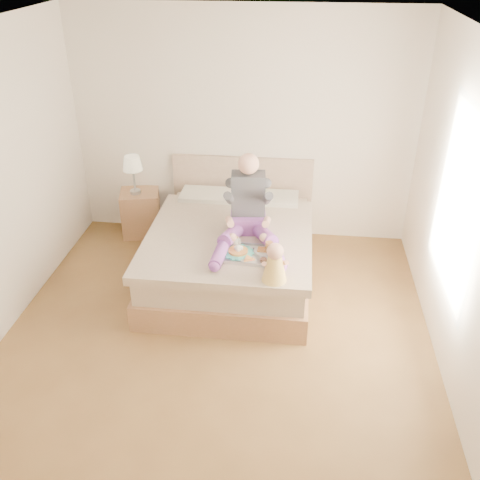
# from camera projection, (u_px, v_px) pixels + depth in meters

# --- Properties ---
(room) EXTENTS (4.02, 4.22, 2.71)m
(room) POSITION_uv_depth(u_px,v_px,m) (223.00, 190.00, 4.31)
(room) COLOR brown
(room) RESTS_ON ground
(bed) EXTENTS (1.70, 2.18, 1.00)m
(bed) POSITION_uv_depth(u_px,v_px,m) (232.00, 249.00, 5.84)
(bed) COLOR #8B6141
(bed) RESTS_ON ground
(nightstand) EXTENTS (0.54, 0.50, 0.57)m
(nightstand) POSITION_uv_depth(u_px,v_px,m) (141.00, 213.00, 6.67)
(nightstand) COLOR #8B6141
(nightstand) RESTS_ON ground
(lamp) EXTENTS (0.23, 0.23, 0.48)m
(lamp) POSITION_uv_depth(u_px,v_px,m) (133.00, 165.00, 6.31)
(lamp) COLOR #B7BABE
(lamp) RESTS_ON nightstand
(adult) EXTENTS (0.72, 1.06, 0.86)m
(adult) POSITION_uv_depth(u_px,v_px,m) (248.00, 214.00, 5.37)
(adult) COLOR #7B3C98
(adult) RESTS_ON bed
(tray) EXTENTS (0.50, 0.40, 0.14)m
(tray) POSITION_uv_depth(u_px,v_px,m) (248.00, 252.00, 5.14)
(tray) COLOR #B7BABE
(tray) RESTS_ON bed
(baby) EXTENTS (0.24, 0.34, 0.37)m
(baby) POSITION_uv_depth(u_px,v_px,m) (274.00, 265.00, 4.72)
(baby) COLOR #F8C74E
(baby) RESTS_ON bed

